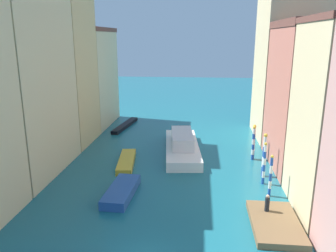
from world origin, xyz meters
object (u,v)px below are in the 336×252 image
(waterfront_dock, at_px, (275,223))
(mooring_pole_4, at_px, (253,143))
(motorboat_1, at_px, (126,161))
(mooring_pole_0, at_px, (271,175))
(mooring_pole_2, at_px, (264,154))
(vaporetto_white, at_px, (182,145))
(motorboat_0, at_px, (121,191))
(mooring_pole_3, at_px, (254,141))
(person_on_dock, at_px, (267,203))
(mooring_pole_1, at_px, (264,163))
(gondola_black, at_px, (125,125))

(waterfront_dock, relative_size, mooring_pole_4, 1.51)
(waterfront_dock, relative_size, motorboat_1, 0.88)
(mooring_pole_0, relative_size, motorboat_1, 0.56)
(mooring_pole_0, height_order, mooring_pole_2, mooring_pole_2)
(mooring_pole_0, distance_m, mooring_pole_4, 9.17)
(waterfront_dock, xyz_separation_m, mooring_pole_4, (0.33, 14.20, 1.80))
(vaporetto_white, height_order, motorboat_0, vaporetto_white)
(mooring_pole_2, xyz_separation_m, mooring_pole_3, (-0.32, 4.92, -0.20))
(waterfront_dock, bearing_deg, person_on_dock, 106.11)
(waterfront_dock, height_order, mooring_pole_4, mooring_pole_4)
(mooring_pole_2, height_order, mooring_pole_3, mooring_pole_2)
(mooring_pole_0, relative_size, mooring_pole_1, 0.92)
(waterfront_dock, bearing_deg, vaporetto_white, 116.52)
(mooring_pole_1, height_order, motorboat_0, mooring_pole_1)
(mooring_pole_1, bearing_deg, mooring_pole_4, 90.56)
(mooring_pole_4, distance_m, motorboat_1, 14.51)
(mooring_pole_0, height_order, vaporetto_white, mooring_pole_0)
(mooring_pole_4, distance_m, motorboat_0, 16.64)
(waterfront_dock, bearing_deg, mooring_pole_4, 88.68)
(motorboat_0, bearing_deg, vaporetto_white, 68.63)
(person_on_dock, relative_size, mooring_pole_1, 0.33)
(waterfront_dock, distance_m, motorboat_1, 17.85)
(waterfront_dock, height_order, gondola_black, gondola_black)
(mooring_pole_1, relative_size, vaporetto_white, 0.32)
(mooring_pole_0, relative_size, motorboat_0, 0.63)
(mooring_pole_4, bearing_deg, gondola_black, 144.30)
(gondola_black, bearing_deg, person_on_dock, -56.31)
(mooring_pole_0, relative_size, vaporetto_white, 0.30)
(mooring_pole_3, height_order, gondola_black, mooring_pole_3)
(mooring_pole_0, height_order, mooring_pole_4, mooring_pole_4)
(gondola_black, relative_size, motorboat_1, 1.33)
(person_on_dock, relative_size, mooring_pole_2, 0.31)
(mooring_pole_2, distance_m, motorboat_1, 14.75)
(mooring_pole_0, bearing_deg, mooring_pole_2, 87.40)
(mooring_pole_2, bearing_deg, mooring_pole_3, 93.77)
(person_on_dock, relative_size, mooring_pole_4, 0.34)
(vaporetto_white, bearing_deg, waterfront_dock, -63.48)
(mooring_pole_1, xyz_separation_m, motorboat_0, (-12.96, -3.77, -1.73))
(mooring_pole_3, bearing_deg, vaporetto_white, 170.61)
(waterfront_dock, distance_m, gondola_black, 32.17)
(mooring_pole_2, bearing_deg, mooring_pole_1, -99.46)
(vaporetto_white, relative_size, gondola_black, 1.42)
(person_on_dock, bearing_deg, motorboat_1, 143.32)
(mooring_pole_3, distance_m, motorboat_0, 16.83)
(mooring_pole_1, height_order, mooring_pole_2, mooring_pole_2)
(motorboat_1, bearing_deg, gondola_black, 103.29)
(person_on_dock, height_order, gondola_black, person_on_dock)
(person_on_dock, distance_m, mooring_pole_0, 3.87)
(waterfront_dock, height_order, mooring_pole_0, mooring_pole_0)
(motorboat_1, bearing_deg, waterfront_dock, -39.42)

